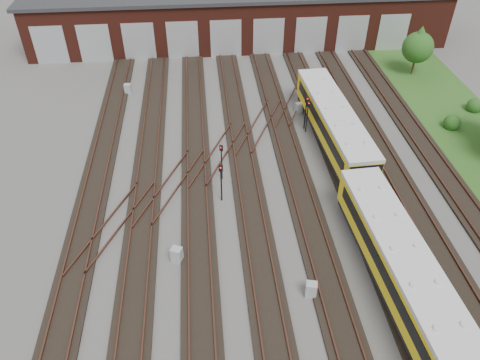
{
  "coord_description": "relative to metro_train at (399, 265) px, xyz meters",
  "views": [
    {
      "loc": [
        -5.26,
        -18.63,
        23.53
      ],
      "look_at": [
        -2.78,
        7.95,
        2.0
      ],
      "focal_mm": 35.0,
      "sensor_mm": 36.0,
      "label": 1
    }
  ],
  "objects": [
    {
      "name": "ground",
      "position": [
        -6.0,
        1.01,
        -1.95
      ],
      "size": [
        120.0,
        120.0,
        0.0
      ],
      "primitive_type": "plane",
      "color": "#494643",
      "rests_on": "ground"
    },
    {
      "name": "track_network",
      "position": [
        -6.17,
        1.6,
        -1.84
      ],
      "size": [
        30.4,
        70.0,
        0.33
      ],
      "color": "black",
      "rests_on": "ground"
    },
    {
      "name": "maintenance_shed",
      "position": [
        -6.01,
        40.99,
        1.26
      ],
      "size": [
        51.0,
        12.5,
        6.35
      ],
      "color": "#4D1C13",
      "rests_on": "ground"
    },
    {
      "name": "metro_train",
      "position": [
        0.0,
        0.0,
        0.0
      ],
      "size": [
        3.55,
        47.4,
        3.16
      ],
      "rotation": [
        0.0,
        0.0,
        0.05
      ],
      "color": "black",
      "rests_on": "ground"
    },
    {
      "name": "signal_mast_0",
      "position": [
        -10.15,
        9.14,
        0.21
      ],
      "size": [
        0.32,
        0.3,
        3.34
      ],
      "rotation": [
        0.0,
        0.0,
        -0.27
      ],
      "color": "black",
      "rests_on": "ground"
    },
    {
      "name": "signal_mast_1",
      "position": [
        -9.96,
        11.77,
        0.11
      ],
      "size": [
        0.28,
        0.27,
        3.23
      ],
      "rotation": [
        0.0,
        0.0,
        -0.43
      ],
      "color": "black",
      "rests_on": "ground"
    },
    {
      "name": "signal_mast_2",
      "position": [
        -1.92,
        18.49,
        0.19
      ],
      "size": [
        0.31,
        0.3,
        3.32
      ],
      "rotation": [
        0.0,
        0.0,
        0.34
      ],
      "color": "black",
      "rests_on": "ground"
    },
    {
      "name": "signal_mast_3",
      "position": [
        -1.88,
        17.95,
        0.08
      ],
      "size": [
        0.28,
        0.27,
        3.16
      ],
      "rotation": [
        0.0,
        0.0,
        0.23
      ],
      "color": "black",
      "rests_on": "ground"
    },
    {
      "name": "relay_cabinet_0",
      "position": [
        -13.45,
        3.35,
        -1.37
      ],
      "size": [
        0.86,
        0.8,
        1.15
      ],
      "primitive_type": "cube",
      "rotation": [
        0.0,
        0.0,
        -0.4
      ],
      "color": "#A4A7A9",
      "rests_on": "ground"
    },
    {
      "name": "relay_cabinet_1",
      "position": [
        -18.76,
        26.75,
        -1.4
      ],
      "size": [
        0.72,
        0.63,
        1.1
      ],
      "primitive_type": "cube",
      "rotation": [
        0.0,
        0.0,
        -0.12
      ],
      "color": "#A4A7A9",
      "rests_on": "ground"
    },
    {
      "name": "relay_cabinet_2",
      "position": [
        -5.29,
        -0.21,
        -1.39
      ],
      "size": [
        0.78,
        0.69,
        1.11
      ],
      "primitive_type": "cube",
      "rotation": [
        0.0,
        0.0,
        -0.24
      ],
      "color": "#A4A7A9",
      "rests_on": "ground"
    },
    {
      "name": "relay_cabinet_3",
      "position": [
        -1.88,
        21.37,
        -1.43
      ],
      "size": [
        0.74,
        0.66,
        1.04
      ],
      "primitive_type": "cube",
      "rotation": [
        0.0,
        0.0,
        0.26
      ],
      "color": "#A4A7A9",
      "rests_on": "ground"
    },
    {
      "name": "relay_cabinet_4",
      "position": [
        2.27,
        7.88,
        -1.48
      ],
      "size": [
        0.65,
        0.58,
        0.94
      ],
      "primitive_type": "cube",
      "rotation": [
        0.0,
        0.0,
        0.22
      ],
      "color": "#A4A7A9",
      "rests_on": "ground"
    },
    {
      "name": "tree_0",
      "position": [
        12.25,
        28.43,
        1.57
      ],
      "size": [
        3.31,
        3.31,
        5.48
      ],
      "color": "#372B19",
      "rests_on": "ground"
    },
    {
      "name": "bush_1",
      "position": [
        11.71,
        17.33,
        -1.18
      ],
      "size": [
        1.54,
        1.54,
        1.54
      ],
      "primitive_type": "sphere",
      "color": "#1E4A15",
      "rests_on": "ground"
    },
    {
      "name": "bush_2",
      "position": [
        15.29,
        20.15,
        -1.19
      ],
      "size": [
        1.51,
        1.51,
        1.51
      ],
      "primitive_type": "sphere",
      "color": "#1E4A15",
      "rests_on": "ground"
    }
  ]
}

